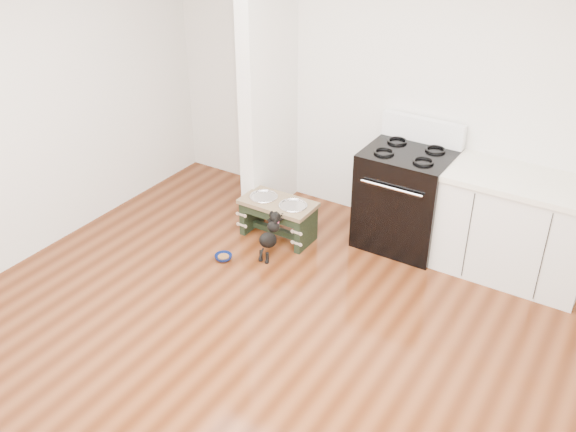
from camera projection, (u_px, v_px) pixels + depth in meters
name	position (u px, v px, depth m)	size (l,w,h in m)	color
ground	(246.00, 369.00, 4.55)	(5.00, 5.00, 0.00)	#441E0C
room_shell	(237.00, 162.00, 3.74)	(5.00, 5.00, 5.00)	silver
partition_wall	(269.00, 78.00, 5.96)	(0.15, 0.80, 2.70)	silver
oven_range	(405.00, 197.00, 5.79)	(0.76, 0.69, 1.14)	black
cabinet_run	(515.00, 228.00, 5.36)	(1.24, 0.64, 0.91)	silver
dog_feeder	(278.00, 212.00, 5.96)	(0.69, 0.37, 0.39)	black
puppy	(270.00, 234.00, 5.69)	(0.12, 0.36, 0.42)	black
floor_bowl	(223.00, 257.00, 5.75)	(0.20, 0.20, 0.05)	#0B194F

